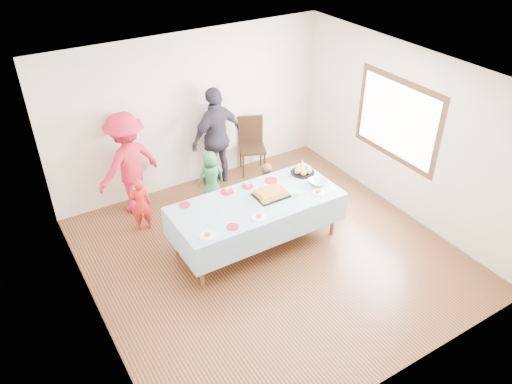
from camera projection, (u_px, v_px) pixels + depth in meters
ground at (270, 254)px, 7.41m from camera, size 5.00×5.00×0.00m
room_walls at (275, 148)px, 6.47m from camera, size 5.04×5.04×2.72m
party_table at (257, 204)px, 7.23m from camera, size 2.50×1.10×0.78m
birthday_cake at (271, 194)px, 7.29m from camera, size 0.49×0.37×0.09m
rolls_tray at (303, 170)px, 7.83m from camera, size 0.38×0.38×0.11m
punch_bowl at (318, 182)px, 7.57m from camera, size 0.28×0.28×0.07m
party_hat at (302, 163)px, 7.96m from camera, size 0.09×0.09×0.16m
fork_pile at (298, 193)px, 7.32m from camera, size 0.24×0.18×0.07m
plate_red_far_a at (185, 205)px, 7.11m from camera, size 0.16×0.16×0.01m
plate_red_far_b at (227, 192)px, 7.39m from camera, size 0.20×0.20×0.01m
plate_red_far_c at (248, 186)px, 7.52m from camera, size 0.18×0.18×0.01m
plate_red_far_d at (271, 180)px, 7.67m from camera, size 0.20×0.20×0.01m
plate_red_near at (233, 227)px, 6.67m from camera, size 0.17×0.17×0.01m
plate_white_left at (207, 236)px, 6.51m from camera, size 0.21×0.21×0.01m
plate_white_mid at (259, 217)px, 6.85m from camera, size 0.21×0.21×0.01m
plate_white_right at (318, 193)px, 7.37m from camera, size 0.20×0.20×0.01m
dining_chair at (252, 142)px, 9.18m from camera, size 0.59×0.59×1.05m
toddler_left at (141, 204)px, 7.70m from camera, size 0.38×0.30×0.91m
toddler_mid at (211, 178)px, 8.34m from camera, size 0.49×0.34×0.94m
toddler_right at (265, 187)px, 8.17m from camera, size 0.50×0.45×0.85m
adult_left at (128, 163)px, 7.95m from camera, size 1.26×0.95×1.73m
adult_right at (217, 137)px, 8.62m from camera, size 1.14×0.69×1.81m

